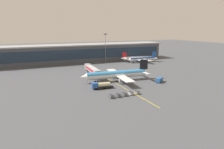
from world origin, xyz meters
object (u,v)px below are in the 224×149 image
at_px(fuel_tanker, 101,85).
at_px(main_airliner, 117,74).
at_px(baggage_cart_1, 118,95).
at_px(baggage_cart_4, 137,92).
at_px(baggage_cart_0, 111,96).
at_px(commuter_jet_far, 139,58).
at_px(baggage_cart_3, 131,93).
at_px(baggage_cart_2, 124,94).
at_px(commuter_jet_near, 143,59).
at_px(lavatory_truck, 159,80).

bearing_deg(fuel_tanker, main_airliner, 37.64).
xyz_separation_m(baggage_cart_1, baggage_cart_4, (9.60, 0.13, 0.00)).
xyz_separation_m(baggage_cart_0, commuter_jet_far, (61.57, 78.26, 2.20)).
height_order(baggage_cart_0, baggage_cart_3, same).
xyz_separation_m(baggage_cart_0, baggage_cart_3, (9.60, 0.13, 0.00)).
relative_size(baggage_cart_2, baggage_cart_3, 1.00).
bearing_deg(baggage_cart_1, baggage_cart_0, -179.23).
distance_m(fuel_tanker, commuter_jet_far, 88.50).
height_order(baggage_cart_0, commuter_jet_near, commuter_jet_near).
height_order(main_airliner, baggage_cart_2, main_airliner).
height_order(fuel_tanker, commuter_jet_far, commuter_jet_far).
bearing_deg(baggage_cart_3, baggage_cart_1, -179.23).
xyz_separation_m(baggage_cart_2, baggage_cart_3, (3.20, 0.04, 0.00)).
relative_size(main_airliner, commuter_jet_near, 1.37).
distance_m(fuel_tanker, baggage_cart_1, 14.27).
xyz_separation_m(commuter_jet_far, commuter_jet_near, (1.86, -4.39, 0.06)).
relative_size(main_airliner, commuter_jet_far, 1.31).
bearing_deg(baggage_cart_3, lavatory_truck, 26.13).
relative_size(baggage_cart_0, baggage_cart_2, 1.00).
height_order(lavatory_truck, baggage_cart_1, lavatory_truck).
height_order(main_airliner, commuter_jet_far, main_airliner).
xyz_separation_m(fuel_tanker, commuter_jet_near, (62.75, 59.82, 1.30)).
bearing_deg(lavatory_truck, baggage_cart_1, -158.52).
bearing_deg(baggage_cart_2, commuter_jet_near, 52.30).
xyz_separation_m(fuel_tanker, baggage_cart_0, (-0.68, -14.05, -0.96)).
relative_size(fuel_tanker, baggage_cart_0, 4.12).
bearing_deg(commuter_jet_near, main_airliner, -134.86).
xyz_separation_m(lavatory_truck, commuter_jet_far, (26.87, 65.82, 1.56)).
xyz_separation_m(lavatory_truck, baggage_cart_1, (-31.50, -12.40, -0.64)).
bearing_deg(baggage_cart_3, commuter_jet_near, 53.87).
distance_m(commuter_jet_far, commuter_jet_near, 4.77).
relative_size(fuel_tanker, baggage_cart_3, 4.12).
relative_size(baggage_cart_4, commuter_jet_far, 0.08).
relative_size(baggage_cart_0, baggage_cart_3, 1.00).
xyz_separation_m(baggage_cart_1, commuter_jet_near, (60.23, 73.83, 2.27)).
bearing_deg(commuter_jet_near, baggage_cart_1, -129.21).
bearing_deg(main_airliner, baggage_cart_2, -108.25).
bearing_deg(baggage_cart_3, commuter_jet_far, 56.37).
distance_m(baggage_cart_0, baggage_cart_3, 9.60).
relative_size(main_airliner, baggage_cart_2, 15.86).
height_order(baggage_cart_4, commuter_jet_far, commuter_jet_far).
bearing_deg(baggage_cart_2, commuter_jet_far, 54.79).
bearing_deg(baggage_cart_0, lavatory_truck, 19.72).
xyz_separation_m(lavatory_truck, baggage_cart_3, (-25.10, -12.31, -0.64)).
bearing_deg(baggage_cart_4, fuel_tanker, 131.11).
xyz_separation_m(main_airliner, baggage_cart_2, (-8.12, -24.64, -3.04)).
bearing_deg(baggage_cart_4, commuter_jet_near, 55.51).
bearing_deg(main_airliner, lavatory_truck, -31.34).
relative_size(baggage_cart_1, baggage_cart_3, 1.00).
distance_m(baggage_cart_3, commuter_jet_far, 93.86).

